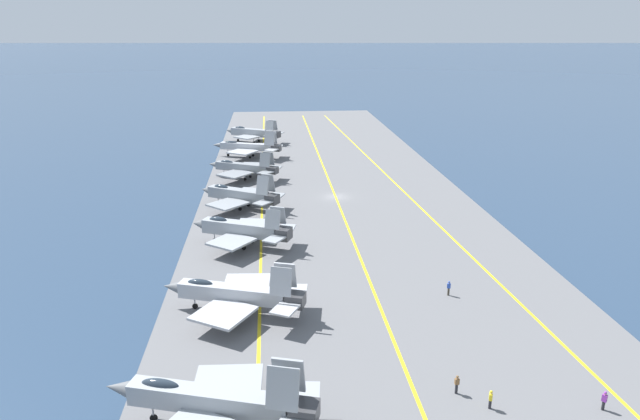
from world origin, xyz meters
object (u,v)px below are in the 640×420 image
(parked_jet_second, at_px, (236,294))
(parked_jet_fourth, at_px, (240,195))
(crew_brown_vest, at_px, (457,384))
(parked_jet_seventh, at_px, (253,133))
(crew_blue_vest, at_px, (449,288))
(parked_jet_fifth, at_px, (244,168))
(crew_yellow_vest, at_px, (491,399))
(parked_jet_third, at_px, (242,229))
(crew_purple_vest, at_px, (604,400))
(parked_jet_nearest, at_px, (213,400))
(parked_jet_sixth, at_px, (248,147))

(parked_jet_second, height_order, parked_jet_fourth, parked_jet_fourth)
(parked_jet_fourth, bearing_deg, crew_brown_vest, -159.11)
(parked_jet_seventh, xyz_separation_m, crew_blue_vest, (-92.57, -24.42, -1.70))
(parked_jet_fifth, height_order, crew_yellow_vest, parked_jet_fifth)
(parked_jet_fifth, height_order, crew_brown_vest, parked_jet_fifth)
(parked_jet_seventh, relative_size, crew_yellow_vest, 9.42)
(parked_jet_third, distance_m, parked_jet_fifth, 37.09)
(parked_jet_fifth, relative_size, crew_purple_vest, 8.93)
(parked_jet_fourth, distance_m, parked_jet_fifth, 19.26)
(parked_jet_fourth, bearing_deg, crew_purple_vest, -150.88)
(parked_jet_third, relative_size, crew_yellow_vest, 8.94)
(crew_purple_vest, bearing_deg, parked_jet_nearest, 89.29)
(parked_jet_second, bearing_deg, parked_jet_sixth, 0.69)
(parked_jet_fifth, relative_size, crew_blue_vest, 8.69)
(crew_yellow_vest, distance_m, crew_blue_vest, 20.48)
(parked_jet_nearest, xyz_separation_m, crew_yellow_vest, (0.61, -22.10, -1.76))
(parked_jet_seventh, distance_m, crew_blue_vest, 95.75)
(crew_yellow_vest, xyz_separation_m, crew_purple_vest, (-1.00, -9.10, 0.02))
(parked_jet_sixth, relative_size, crew_brown_vest, 9.68)
(parked_jet_fifth, height_order, crew_blue_vest, parked_jet_fifth)
(parked_jet_fifth, distance_m, parked_jet_sixth, 19.90)
(parked_jet_third, xyz_separation_m, parked_jet_sixth, (56.97, 0.80, 0.02))
(parked_jet_third, height_order, parked_jet_seventh, parked_jet_seventh)
(parked_jet_seventh, relative_size, crew_purple_vest, 9.24)
(parked_jet_second, distance_m, crew_purple_vest, 36.02)
(parked_jet_seventh, distance_m, crew_purple_vest, 117.92)
(parked_jet_second, distance_m, parked_jet_fifth, 57.01)
(parked_jet_nearest, xyz_separation_m, parked_jet_sixth, (95.66, 0.22, -0.13))
(parked_jet_second, bearing_deg, crew_yellow_vest, -130.30)
(crew_yellow_vest, bearing_deg, parked_jet_fourth, 22.01)
(parked_jet_second, xyz_separation_m, parked_jet_fifth, (57.00, 1.17, 0.03))
(parked_jet_nearest, height_order, parked_jet_seventh, parked_jet_nearest)
(parked_jet_nearest, xyz_separation_m, parked_jet_fourth, (56.50, 0.49, -0.37))
(parked_jet_sixth, bearing_deg, parked_jet_fourth, 179.60)
(parked_jet_nearest, distance_m, crew_blue_vest, 32.58)
(crew_brown_vest, relative_size, crew_blue_vest, 0.98)
(parked_jet_fourth, bearing_deg, crew_yellow_vest, -157.99)
(parked_jet_third, bearing_deg, crew_blue_vest, -126.14)
(parked_jet_seventh, bearing_deg, crew_blue_vest, -165.22)
(parked_jet_fourth, bearing_deg, crew_blue_vest, -144.47)
(parked_jet_second, xyz_separation_m, parked_jet_seventh, (94.71, 0.19, 0.33))
(parked_jet_third, bearing_deg, parked_jet_second, -179.64)
(parked_jet_nearest, xyz_separation_m, parked_jet_fifth, (75.75, 0.47, -0.32))
(crew_yellow_vest, bearing_deg, parked_jet_third, 29.48)
(crew_blue_vest, distance_m, crew_purple_vest, 22.18)
(crew_yellow_vest, bearing_deg, parked_jet_nearest, 91.59)
(parked_jet_sixth, xyz_separation_m, crew_brown_vest, (-92.85, -20.22, -1.60))
(parked_jet_seventh, xyz_separation_m, crew_purple_vest, (-113.85, -30.68, -1.73))
(parked_jet_sixth, distance_m, crew_purple_vest, 101.06)
(parked_jet_second, bearing_deg, crew_blue_vest, -84.95)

